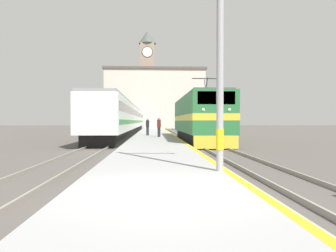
{
  "coord_description": "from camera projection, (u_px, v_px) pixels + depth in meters",
  "views": [
    {
      "loc": [
        -0.23,
        -6.73,
        1.79
      ],
      "look_at": [
        1.44,
        27.46,
        1.27
      ],
      "focal_mm": 35.0,
      "sensor_mm": 36.0,
      "label": 1
    }
  ],
  "objects": [
    {
      "name": "second_waiting_passenger",
      "position": [
        159.0,
        126.0,
        29.31
      ],
      "size": [
        0.34,
        0.34,
        1.79
      ],
      "color": "#23232D",
      "rests_on": "platform"
    },
    {
      "name": "person_on_platform",
      "position": [
        148.0,
        126.0,
        32.31
      ],
      "size": [
        0.34,
        0.34,
        1.73
      ],
      "color": "#23232D",
      "rests_on": "platform"
    },
    {
      "name": "station_building",
      "position": [
        155.0,
        99.0,
        78.97
      ],
      "size": [
        24.22,
        7.25,
        14.43
      ],
      "color": "beige",
      "rests_on": "ground"
    },
    {
      "name": "locomotive_train",
      "position": [
        198.0,
        118.0,
        27.64
      ],
      "size": [
        2.92,
        15.68,
        4.9
      ],
      "color": "black",
      "rests_on": "ground"
    },
    {
      "name": "clock_tower",
      "position": [
        147.0,
        77.0,
        85.97
      ],
      "size": [
        4.53,
        4.53,
        25.38
      ],
      "color": "gray",
      "rests_on": "ground"
    },
    {
      "name": "rail_track_far",
      "position": [
        115.0,
        139.0,
        31.54
      ],
      "size": [
        2.83,
        140.0,
        0.16
      ],
      "color": "#514C47",
      "rests_on": "ground"
    },
    {
      "name": "catenary_mast",
      "position": [
        224.0,
        20.0,
        9.23
      ],
      "size": [
        2.29,
        0.22,
        8.4
      ],
      "color": "#9E9EA3",
      "rests_on": "platform"
    },
    {
      "name": "passenger_train",
      "position": [
        128.0,
        119.0,
        47.45
      ],
      "size": [
        2.92,
        54.72,
        3.82
      ],
      "color": "black",
      "rests_on": "ground"
    },
    {
      "name": "ground_plane",
      "position": [
        154.0,
        137.0,
        36.72
      ],
      "size": [
        200.0,
        200.0,
        0.0
      ],
      "primitive_type": "plane",
      "color": "#514C47"
    },
    {
      "name": "platform",
      "position": [
        154.0,
        138.0,
        31.72
      ],
      "size": [
        4.05,
        140.0,
        0.37
      ],
      "color": "#999999",
      "rests_on": "ground"
    },
    {
      "name": "rail_track_near",
      "position": [
        192.0,
        139.0,
        31.91
      ],
      "size": [
        2.84,
        140.0,
        0.16
      ],
      "color": "#514C47",
      "rests_on": "ground"
    }
  ]
}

